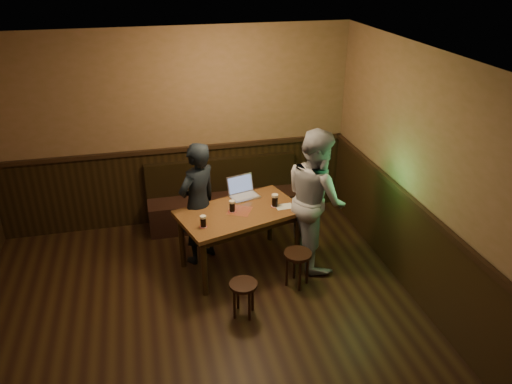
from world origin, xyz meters
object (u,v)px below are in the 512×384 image
at_px(stool_right, 298,259).
at_px(pub_table, 240,218).
at_px(pint_right, 275,200).
at_px(person_grey, 315,198).
at_px(laptop, 243,191).
at_px(person_suit, 198,204).
at_px(pint_left, 203,221).
at_px(bench, 224,203).
at_px(pint_mid, 232,206).
at_px(stool_left, 243,290).

bearing_deg(stool_right, pub_table, 135.35).
xyz_separation_m(pub_table, pint_right, (0.45, 0.02, 0.19)).
bearing_deg(person_grey, stool_right, 137.31).
distance_m(laptop, person_suit, 0.62).
bearing_deg(person_suit, stool_right, 105.21).
bearing_deg(pint_left, stool_right, -15.20).
distance_m(bench, laptop, 0.94).
bearing_deg(bench, pint_right, -68.13).
xyz_separation_m(bench, pint_mid, (-0.09, -1.15, 0.55)).
xyz_separation_m(stool_right, laptop, (-0.46, 0.97, 0.49)).
relative_size(bench, laptop, 5.17).
bearing_deg(bench, pub_table, -90.00).
distance_m(pub_table, pint_mid, 0.20).
distance_m(stool_right, pint_right, 0.79).
bearing_deg(stool_right, person_suit, 141.56).
height_order(pub_table, stool_right, pub_table).
distance_m(pint_mid, laptop, 0.45).
bearing_deg(pint_right, bench, 111.87).
bearing_deg(person_suit, pint_mid, 109.61).
height_order(stool_right, pint_right, pint_right).
xyz_separation_m(bench, pub_table, (0.00, -1.15, 0.37)).
xyz_separation_m(pint_left, pint_right, (0.94, 0.30, 0.01)).
height_order(stool_left, pint_right, pint_right).
xyz_separation_m(pint_mid, pint_right, (0.54, 0.01, 0.01)).
bearing_deg(person_suit, bench, -154.58).
relative_size(pub_table, person_suit, 1.02).
distance_m(pub_table, laptop, 0.45).
bearing_deg(pint_right, pint_mid, -178.51).
bearing_deg(stool_right, pint_left, 164.80).
height_order(pint_left, laptop, laptop).
xyz_separation_m(bench, person_grey, (0.94, -1.26, 0.59)).
relative_size(bench, person_grey, 1.22).
bearing_deg(pub_table, bench, 73.36).
bearing_deg(stool_right, pint_mid, 139.25).
relative_size(pint_mid, person_suit, 0.09).
bearing_deg(pint_left, person_suit, 88.91).
xyz_separation_m(bench, stool_right, (0.58, -1.72, 0.05)).
distance_m(pub_table, person_grey, 0.97).
bearing_deg(pint_right, person_grey, -14.35).
bearing_deg(stool_left, pint_left, 115.32).
bearing_deg(bench, stool_right, -71.39).
bearing_deg(pub_table, laptop, 56.00).
height_order(stool_left, person_grey, person_grey).
xyz_separation_m(pint_right, person_suit, (-0.93, 0.25, -0.06)).
bearing_deg(laptop, pint_mid, -133.99).
distance_m(bench, stool_right, 1.82).
height_order(pub_table, person_grey, person_grey).
bearing_deg(laptop, stool_left, -117.29).
height_order(pint_right, person_grey, person_grey).
bearing_deg(person_grey, pint_mid, 78.90).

